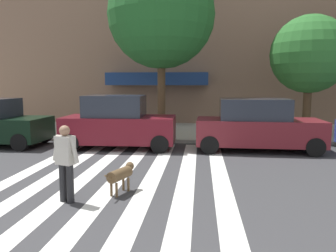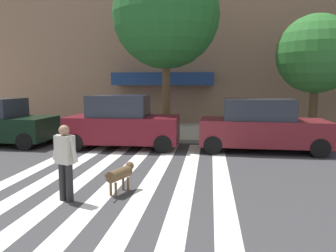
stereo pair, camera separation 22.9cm
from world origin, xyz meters
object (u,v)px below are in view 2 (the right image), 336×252
street_tree_nearest (166,15)px  pedestrian_dog_walker (65,159)px  parked_car_third_in_line (261,126)px  street_tree_middle (316,54)px  parked_car_behind_first (122,123)px  dog_on_leash (121,174)px

street_tree_nearest → pedestrian_dog_walker: street_tree_nearest is taller
parked_car_third_in_line → street_tree_middle: size_ratio=0.86×
parked_car_behind_first → parked_car_third_in_line: bearing=0.0°
parked_car_third_in_line → dog_on_leash: 6.60m
parked_car_behind_first → parked_car_third_in_line: size_ratio=0.93×
pedestrian_dog_walker → dog_on_leash: bearing=34.3°
parked_car_behind_first → street_tree_nearest: bearing=60.8°
parked_car_behind_first → dog_on_leash: parked_car_behind_first is taller
street_tree_nearest → street_tree_middle: (6.58, 0.68, -1.70)m
parked_car_behind_first → pedestrian_dog_walker: 6.01m
parked_car_behind_first → street_tree_nearest: street_tree_nearest is taller
pedestrian_dog_walker → dog_on_leash: (1.01, 0.69, -0.48)m
street_tree_nearest → dog_on_leash: (-0.02, -7.78, -5.03)m
parked_car_third_in_line → dog_on_leash: size_ratio=4.38×
parked_car_behind_first → street_tree_nearest: size_ratio=0.56×
parked_car_third_in_line → street_tree_middle: 5.04m
parked_car_behind_first → parked_car_third_in_line: (5.25, 0.00, -0.03)m
parked_car_behind_first → pedestrian_dog_walker: parked_car_behind_first is taller
parked_car_third_in_line → pedestrian_dog_walker: bearing=-129.2°
street_tree_nearest → pedestrian_dog_walker: bearing=-96.9°
dog_on_leash → parked_car_third_in_line: bearing=53.8°
parked_car_third_in_line → dog_on_leash: (-3.89, -5.31, -0.49)m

